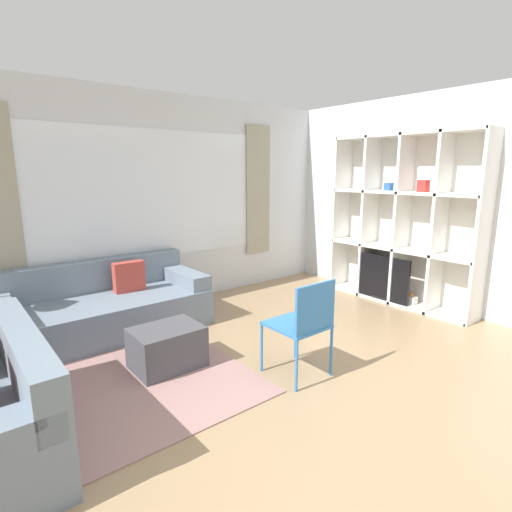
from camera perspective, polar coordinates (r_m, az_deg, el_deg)
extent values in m
plane|color=#9E7F5B|center=(3.12, 16.04, -22.41)|extent=(16.00, 16.00, 0.00)
cube|color=silver|center=(5.26, -14.64, 7.41)|extent=(6.72, 0.07, 2.70)
cube|color=white|center=(5.22, -14.51, 8.48)|extent=(3.04, 0.01, 1.60)
cube|color=#9E9984|center=(6.10, 0.28, 9.32)|extent=(0.44, 0.03, 1.90)
cube|color=silver|center=(5.85, 19.38, 7.55)|extent=(0.07, 4.53, 2.70)
cube|color=gray|center=(3.78, -22.77, -16.24)|extent=(2.37, 2.31, 0.01)
cube|color=silver|center=(5.71, 21.09, 4.83)|extent=(0.02, 2.00, 2.21)
cube|color=white|center=(5.12, 29.74, 3.30)|extent=(0.38, 0.04, 2.21)
cube|color=white|center=(5.32, 24.74, 4.05)|extent=(0.38, 0.04, 2.21)
cube|color=white|center=(5.55, 20.13, 4.72)|extent=(0.38, 0.04, 2.21)
cube|color=white|center=(5.82, 15.91, 5.30)|extent=(0.38, 0.04, 2.21)
cube|color=white|center=(6.12, 12.08, 5.81)|extent=(0.38, 0.04, 2.21)
cube|color=white|center=(5.78, 19.35, -6.00)|extent=(0.38, 2.00, 0.04)
cube|color=white|center=(5.61, 19.86, 1.00)|extent=(0.38, 2.00, 0.04)
cube|color=white|center=(5.52, 20.41, 8.50)|extent=(0.38, 2.00, 0.04)
cube|color=white|center=(5.53, 20.97, 15.92)|extent=(0.38, 2.00, 0.04)
cube|color=black|center=(5.64, 17.54, -2.96)|extent=(0.04, 0.80, 0.60)
cube|color=black|center=(5.73, 17.47, -5.67)|extent=(0.10, 0.24, 0.03)
cube|color=white|center=(5.62, 21.46, -5.93)|extent=(0.09, 0.09, 0.10)
cube|color=#2856A8|center=(5.62, 18.41, 9.38)|extent=(0.09, 0.09, 0.10)
cube|color=red|center=(5.37, 22.79, 9.21)|extent=(0.11, 0.11, 0.14)
cylinder|color=orange|center=(5.63, 21.19, -5.65)|extent=(0.05, 0.05, 0.14)
cube|color=slate|center=(4.67, -20.58, -8.05)|extent=(2.15, 0.96, 0.40)
cube|color=slate|center=(4.92, -22.36, -2.59)|extent=(2.15, 0.18, 0.36)
cube|color=slate|center=(4.41, -32.72, -6.56)|extent=(0.24, 0.90, 0.17)
cube|color=slate|center=(4.94, -10.32, -2.94)|extent=(0.24, 0.90, 0.17)
cube|color=#AD3D33|center=(4.76, -17.69, -2.81)|extent=(0.34, 0.13, 0.34)
cube|color=slate|center=(3.04, -30.20, -12.19)|extent=(0.18, 1.59, 0.36)
cube|color=#47474C|center=(3.75, -12.59, -12.68)|extent=(0.60, 0.45, 0.38)
cylinder|color=#3375B7|center=(3.85, 5.66, -11.27)|extent=(0.02, 0.02, 0.44)
cylinder|color=#3375B7|center=(3.60, 0.79, -12.98)|extent=(0.02, 0.02, 0.44)
cylinder|color=#3375B7|center=(3.58, 10.68, -13.29)|extent=(0.02, 0.02, 0.44)
cylinder|color=#3375B7|center=(3.31, 5.81, -15.40)|extent=(0.02, 0.02, 0.44)
cube|color=#3375B7|center=(3.48, 5.81, -9.73)|extent=(0.44, 0.46, 0.02)
cube|color=#3375B7|center=(3.27, 8.49, -7.29)|extent=(0.44, 0.02, 0.40)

